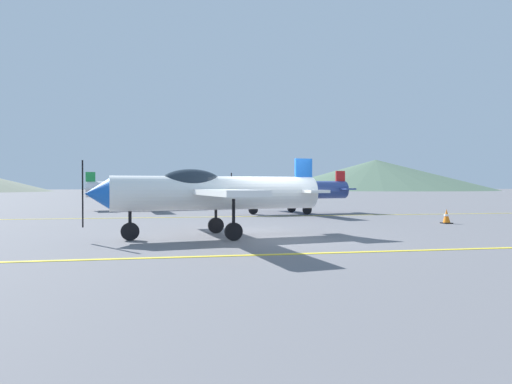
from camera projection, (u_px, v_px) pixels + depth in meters
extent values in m
plane|color=slate|center=(277.00, 236.00, 13.14)|extent=(400.00, 400.00, 0.00)
cube|color=yellow|center=(312.00, 253.00, 9.68)|extent=(80.00, 0.16, 0.01)
cube|color=yellow|center=(239.00, 217.00, 21.41)|extent=(80.00, 0.16, 0.01)
cylinder|color=white|center=(218.00, 193.00, 12.85)|extent=(6.22, 1.99, 0.99)
cone|color=blue|center=(97.00, 194.00, 11.71)|extent=(0.76, 0.94, 0.84)
cube|color=black|center=(83.00, 194.00, 11.59)|extent=(0.05, 0.11, 1.81)
ellipsoid|color=#1E2833|center=(191.00, 183.00, 12.57)|extent=(1.91, 1.10, 0.81)
cube|color=white|center=(206.00, 192.00, 12.72)|extent=(2.29, 8.00, 0.14)
cube|color=white|center=(303.00, 191.00, 13.78)|extent=(1.01, 2.42, 0.09)
cube|color=blue|center=(303.00, 176.00, 13.78)|extent=(0.58, 0.20, 1.08)
cylinder|color=black|center=(130.00, 215.00, 12.01)|extent=(0.09, 0.09, 0.91)
cylinder|color=black|center=(130.00, 231.00, 12.01)|extent=(0.52, 0.19, 0.51)
cylinder|color=black|center=(216.00, 211.00, 13.85)|extent=(0.09, 0.09, 0.91)
cylinder|color=black|center=(216.00, 225.00, 13.86)|extent=(0.52, 0.19, 0.51)
cylinder|color=black|center=(234.00, 215.00, 11.98)|extent=(0.09, 0.09, 0.91)
cylinder|color=black|center=(234.00, 232.00, 11.98)|extent=(0.52, 0.19, 0.51)
cylinder|color=#33478C|center=(296.00, 190.00, 23.94)|extent=(6.22, 2.02, 0.99)
cone|color=red|center=(238.00, 190.00, 22.79)|extent=(0.77, 0.94, 0.84)
cube|color=black|center=(231.00, 190.00, 22.67)|extent=(0.05, 0.11, 1.81)
ellipsoid|color=#1E2833|center=(283.00, 184.00, 23.66)|extent=(1.92, 1.11, 0.81)
cube|color=#33478C|center=(290.00, 189.00, 23.82)|extent=(2.33, 8.00, 0.14)
cube|color=#33478C|center=(340.00, 189.00, 24.89)|extent=(1.02, 2.42, 0.09)
cube|color=red|center=(340.00, 180.00, 24.89)|extent=(0.58, 0.20, 1.08)
cylinder|color=black|center=(253.00, 201.00, 23.09)|extent=(0.09, 0.09, 0.91)
cylinder|color=black|center=(253.00, 210.00, 23.10)|extent=(0.52, 0.19, 0.51)
cylinder|color=black|center=(292.00, 200.00, 24.95)|extent=(0.09, 0.09, 0.91)
cylinder|color=black|center=(292.00, 208.00, 24.95)|extent=(0.52, 0.19, 0.51)
cylinder|color=black|center=(307.00, 201.00, 23.08)|extent=(0.09, 0.09, 0.91)
cylinder|color=black|center=(307.00, 210.00, 23.08)|extent=(0.52, 0.19, 0.51)
cylinder|color=silver|center=(137.00, 189.00, 27.72)|extent=(6.22, 1.89, 0.99)
cone|color=#1E8C3F|center=(190.00, 189.00, 28.80)|extent=(0.75, 0.93, 0.84)
cube|color=black|center=(195.00, 189.00, 28.92)|extent=(0.05, 0.11, 1.81)
ellipsoid|color=#1E2833|center=(150.00, 185.00, 27.98)|extent=(1.91, 1.07, 0.81)
cube|color=silver|center=(143.00, 189.00, 27.84)|extent=(2.16, 8.00, 0.14)
cube|color=silver|center=(91.00, 189.00, 26.83)|extent=(0.97, 2.42, 0.09)
cube|color=#1E8C3F|center=(90.00, 181.00, 26.82)|extent=(0.58, 0.19, 1.08)
cylinder|color=black|center=(177.00, 198.00, 28.54)|extent=(0.09, 0.09, 0.91)
cylinder|color=black|center=(177.00, 205.00, 28.54)|extent=(0.52, 0.18, 0.51)
cylinder|color=black|center=(135.00, 199.00, 26.73)|extent=(0.09, 0.09, 0.91)
cylinder|color=black|center=(135.00, 207.00, 26.74)|extent=(0.52, 0.18, 0.51)
cylinder|color=black|center=(134.00, 198.00, 28.61)|extent=(0.09, 0.09, 0.91)
cylinder|color=black|center=(134.00, 205.00, 28.62)|extent=(0.52, 0.18, 0.51)
cube|color=black|center=(446.00, 223.00, 17.48)|extent=(0.36, 0.36, 0.04)
cone|color=orange|center=(447.00, 216.00, 17.47)|extent=(0.29, 0.29, 0.55)
cylinder|color=white|center=(447.00, 215.00, 17.47)|extent=(0.20, 0.20, 0.08)
cone|color=#4C6651|center=(376.00, 175.00, 165.39)|extent=(84.63, 84.63, 11.63)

